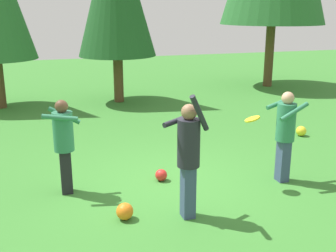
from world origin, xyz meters
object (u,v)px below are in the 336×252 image
(frisbee, at_px, (252,119))
(ball_red, at_px, (161,175))
(person_catcher, at_px, (285,129))
(person_bystander, at_px, (64,139))
(person_thrower, at_px, (189,151))
(ball_yellow, at_px, (301,131))
(ball_orange, at_px, (125,211))

(frisbee, height_order, ball_red, frisbee)
(person_catcher, bearing_deg, person_bystander, -15.14)
(person_thrower, xyz_separation_m, frisbee, (1.43, 0.72, 0.19))
(person_catcher, bearing_deg, ball_red, -22.51)
(person_bystander, distance_m, ball_yellow, 6.15)
(person_bystander, bearing_deg, ball_red, 13.05)
(ball_orange, height_order, ball_yellow, ball_orange)
(person_thrower, xyz_separation_m, person_catcher, (2.15, 0.79, -0.07))
(person_thrower, relative_size, frisbee, 5.53)
(person_bystander, height_order, frisbee, person_bystander)
(person_catcher, bearing_deg, person_thrower, 14.78)
(person_bystander, bearing_deg, frisbee, 0.00)
(person_thrower, xyz_separation_m, ball_orange, (-0.95, 0.20, -0.94))
(ball_red, bearing_deg, person_catcher, -17.15)
(ball_orange, relative_size, ball_yellow, 1.04)
(person_thrower, xyz_separation_m, ball_red, (-0.00, 1.45, -0.96))
(ball_orange, bearing_deg, person_thrower, -11.74)
(person_bystander, xyz_separation_m, ball_orange, (0.77, -1.26, -0.85))
(ball_orange, distance_m, ball_red, 1.57)
(frisbee, bearing_deg, ball_orange, -167.58)
(person_catcher, relative_size, ball_yellow, 6.63)
(ball_orange, xyz_separation_m, ball_red, (0.95, 1.25, -0.02))
(person_catcher, relative_size, ball_red, 7.58)
(frisbee, distance_m, ball_yellow, 3.79)
(person_thrower, relative_size, person_bystander, 1.19)
(ball_red, xyz_separation_m, ball_yellow, (4.15, 1.66, 0.02))
(person_bystander, distance_m, ball_orange, 1.70)
(ball_orange, bearing_deg, frisbee, 12.42)
(frisbee, distance_m, ball_red, 1.98)
(person_catcher, distance_m, frisbee, 0.77)
(person_bystander, relative_size, ball_yellow, 6.49)
(person_thrower, distance_m, ball_yellow, 5.27)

